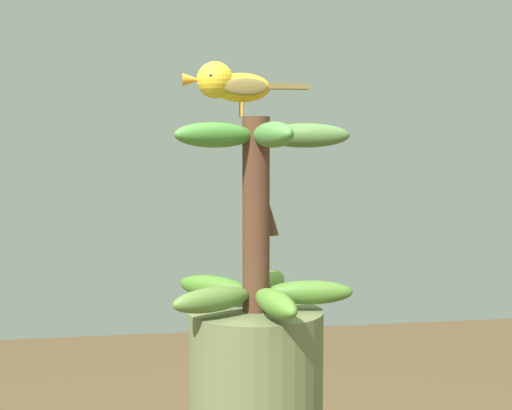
# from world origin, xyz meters

# --- Properties ---
(banana_bunch) EXTENTS (0.30, 0.30, 0.30)m
(banana_bunch) POSITION_xyz_m (0.00, 0.00, 1.20)
(banana_bunch) COLOR #4C2D1E
(banana_bunch) RESTS_ON banana_tree
(perched_bird) EXTENTS (0.20, 0.06, 0.09)m
(perched_bird) POSITION_xyz_m (-0.04, 0.02, 1.40)
(perched_bird) COLOR #C68933
(perched_bird) RESTS_ON banana_bunch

